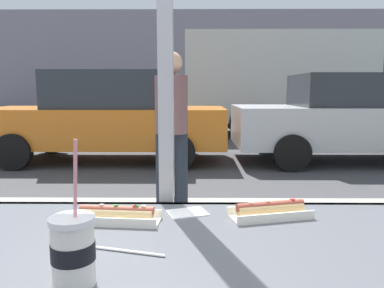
{
  "coord_description": "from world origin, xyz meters",
  "views": [
    {
      "loc": [
        0.1,
        -1.21,
        1.38
      ],
      "look_at": [
        0.07,
        1.97,
        0.92
      ],
      "focal_mm": 34.5,
      "sensor_mm": 36.0,
      "label": 1
    }
  ],
  "objects_px": {
    "box_truck": "(298,81)",
    "hotdog_tray_near": "(270,210)",
    "soda_cup_left": "(73,250)",
    "pedestrian": "(171,124)",
    "parked_car_orange": "(109,116)",
    "hotdog_tray_far": "(117,215)",
    "parked_car_silver": "(356,117)"
  },
  "relations": [
    {
      "from": "box_truck",
      "to": "hotdog_tray_near",
      "type": "bearing_deg",
      "value": -105.68
    },
    {
      "from": "soda_cup_left",
      "to": "box_truck",
      "type": "distance_m",
      "value": 11.31
    },
    {
      "from": "hotdog_tray_near",
      "to": "pedestrian",
      "type": "bearing_deg",
      "value": 100.55
    },
    {
      "from": "box_truck",
      "to": "parked_car_orange",
      "type": "bearing_deg",
      "value": -138.17
    },
    {
      "from": "hotdog_tray_near",
      "to": "pedestrian",
      "type": "xyz_separation_m",
      "value": [
        -0.47,
        2.51,
        0.04
      ]
    },
    {
      "from": "hotdog_tray_near",
      "to": "parked_car_orange",
      "type": "height_order",
      "value": "parked_car_orange"
    },
    {
      "from": "pedestrian",
      "to": "box_truck",
      "type": "bearing_deg",
      "value": 66.76
    },
    {
      "from": "parked_car_orange",
      "to": "pedestrian",
      "type": "xyz_separation_m",
      "value": [
        1.45,
        -3.55,
        0.18
      ]
    },
    {
      "from": "hotdog_tray_far",
      "to": "box_truck",
      "type": "height_order",
      "value": "box_truck"
    },
    {
      "from": "soda_cup_left",
      "to": "hotdog_tray_far",
      "type": "bearing_deg",
      "value": 88.2
    },
    {
      "from": "hotdog_tray_far",
      "to": "parked_car_orange",
      "type": "relative_size",
      "value": 0.06
    },
    {
      "from": "box_truck",
      "to": "soda_cup_left",
      "type": "bearing_deg",
      "value": -107.45
    },
    {
      "from": "parked_car_silver",
      "to": "box_truck",
      "type": "distance_m",
      "value": 4.39
    },
    {
      "from": "parked_car_orange",
      "to": "box_truck",
      "type": "distance_m",
      "value": 6.53
    },
    {
      "from": "hotdog_tray_near",
      "to": "box_truck",
      "type": "relative_size",
      "value": 0.04
    },
    {
      "from": "hotdog_tray_far",
      "to": "pedestrian",
      "type": "distance_m",
      "value": 2.55
    },
    {
      "from": "parked_car_orange",
      "to": "box_truck",
      "type": "xyz_separation_m",
      "value": [
        4.83,
        4.32,
        0.77
      ]
    },
    {
      "from": "hotdog_tray_near",
      "to": "parked_car_orange",
      "type": "xyz_separation_m",
      "value": [
        -1.92,
        6.05,
        -0.14
      ]
    },
    {
      "from": "hotdog_tray_near",
      "to": "parked_car_orange",
      "type": "relative_size",
      "value": 0.06
    },
    {
      "from": "soda_cup_left",
      "to": "parked_car_orange",
      "type": "bearing_deg",
      "value": 102.58
    },
    {
      "from": "soda_cup_left",
      "to": "pedestrian",
      "type": "bearing_deg",
      "value": 89.83
    },
    {
      "from": "soda_cup_left",
      "to": "pedestrian",
      "type": "height_order",
      "value": "pedestrian"
    },
    {
      "from": "parked_car_orange",
      "to": "parked_car_silver",
      "type": "relative_size",
      "value": 1.0
    },
    {
      "from": "soda_cup_left",
      "to": "parked_car_silver",
      "type": "bearing_deg",
      "value": 62.62
    },
    {
      "from": "soda_cup_left",
      "to": "parked_car_orange",
      "type": "relative_size",
      "value": 0.07
    },
    {
      "from": "hotdog_tray_near",
      "to": "box_truck",
      "type": "height_order",
      "value": "box_truck"
    },
    {
      "from": "parked_car_silver",
      "to": "pedestrian",
      "type": "xyz_separation_m",
      "value": [
        -3.33,
        -3.55,
        0.19
      ]
    },
    {
      "from": "hotdog_tray_near",
      "to": "parked_car_silver",
      "type": "bearing_deg",
      "value": 64.65
    },
    {
      "from": "hotdog_tray_near",
      "to": "box_truck",
      "type": "bearing_deg",
      "value": 74.32
    },
    {
      "from": "soda_cup_left",
      "to": "parked_car_silver",
      "type": "height_order",
      "value": "parked_car_silver"
    },
    {
      "from": "hotdog_tray_far",
      "to": "box_truck",
      "type": "bearing_deg",
      "value": 72.05
    },
    {
      "from": "parked_car_orange",
      "to": "pedestrian",
      "type": "distance_m",
      "value": 3.83
    }
  ]
}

